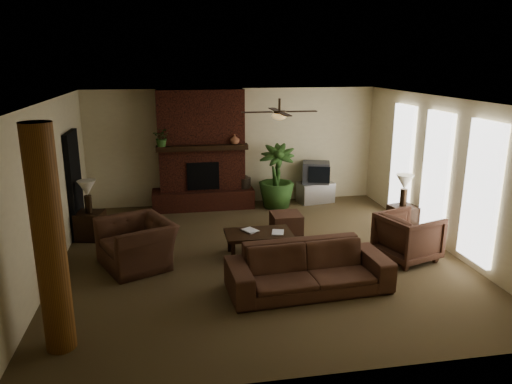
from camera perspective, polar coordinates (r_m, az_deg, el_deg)
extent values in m
plane|color=brown|center=(8.84, 0.46, -7.57)|extent=(7.00, 7.00, 0.00)
plane|color=silver|center=(8.16, 0.50, 10.83)|extent=(7.00, 7.00, 0.00)
plane|color=beige|center=(11.78, -2.64, 5.37)|extent=(7.00, 0.00, 7.00)
plane|color=beige|center=(5.17, 7.63, -8.17)|extent=(7.00, 0.00, 7.00)
plane|color=beige|center=(8.50, -23.40, 0.15)|extent=(0.00, 7.00, 7.00)
plane|color=beige|center=(9.65, 21.39, 2.06)|extent=(0.00, 7.00, 7.00)
cube|color=#4D2014|center=(11.46, -6.46, 5.01)|extent=(2.00, 0.50, 2.80)
cube|color=#4D2014|center=(11.63, -6.25, -0.78)|extent=(2.40, 0.70, 0.45)
cube|color=black|center=(11.32, -6.28, 1.89)|extent=(0.75, 0.04, 0.65)
cube|color=black|center=(11.17, -6.38, 5.26)|extent=(2.10, 0.28, 0.12)
cube|color=white|center=(11.00, 16.89, 3.73)|extent=(0.08, 0.85, 2.35)
cube|color=white|center=(9.80, 20.51, 2.04)|extent=(0.08, 0.85, 2.35)
cube|color=white|center=(8.66, 25.11, -0.12)|extent=(0.08, 0.85, 2.35)
cylinder|color=brown|center=(6.14, -23.28, -5.44)|extent=(0.36, 0.36, 2.80)
cube|color=black|center=(10.28, -20.69, 0.89)|extent=(0.10, 1.00, 2.10)
cylinder|color=black|center=(8.55, 2.80, 10.21)|extent=(0.04, 0.04, 0.24)
cylinder|color=black|center=(8.56, 2.79, 9.41)|extent=(0.20, 0.20, 0.06)
ellipsoid|color=#F2BF72|center=(8.57, 2.79, 9.01)|extent=(0.26, 0.26, 0.14)
cube|color=black|center=(8.66, 5.41, 9.49)|extent=(0.55, 0.12, 0.01)
cube|color=black|center=(8.48, 0.12, 9.44)|extent=(0.55, 0.12, 0.01)
cube|color=black|center=(8.95, 2.22, 9.74)|extent=(0.12, 0.55, 0.01)
cube|color=black|center=(8.17, 3.42, 9.18)|extent=(0.12, 0.55, 0.01)
imported|color=#492D1F|center=(7.46, 6.28, -8.13)|extent=(2.52, 0.89, 0.97)
imported|color=#492D1F|center=(8.52, -14.00, -5.06)|extent=(1.25, 1.46, 1.08)
imported|color=#492D1F|center=(8.95, 17.60, -4.83)|extent=(1.09, 1.12, 0.93)
cube|color=black|center=(8.75, 0.31, -5.00)|extent=(1.20, 0.70, 0.06)
cube|color=black|center=(8.53, -2.72, -7.13)|extent=(0.07, 0.07, 0.37)
cube|color=black|center=(8.70, 3.86, -6.68)|extent=(0.07, 0.07, 0.37)
cube|color=black|center=(8.99, -3.14, -5.92)|extent=(0.07, 0.07, 0.37)
cube|color=black|center=(9.15, 3.12, -5.53)|extent=(0.07, 0.07, 0.37)
cube|color=#492D1F|center=(9.97, 3.59, -3.66)|extent=(0.60, 0.60, 0.40)
cube|color=silver|center=(12.11, 7.05, -0.02)|extent=(0.92, 0.64, 0.50)
cube|color=#37373A|center=(11.99, 7.11, 2.32)|extent=(0.77, 0.67, 0.52)
cube|color=black|center=(11.74, 7.48, 2.03)|extent=(0.51, 0.18, 0.40)
cylinder|color=black|center=(11.70, -1.46, 0.04)|extent=(0.34, 0.34, 0.70)
sphere|color=black|center=(11.63, -1.46, 1.22)|extent=(0.34, 0.34, 0.34)
imported|color=#2E5120|center=(11.56, 2.42, 0.23)|extent=(1.21, 1.69, 0.85)
cube|color=black|center=(10.11, -19.00, -3.78)|extent=(0.60, 0.60, 0.55)
cylinder|color=black|center=(9.96, -19.24, -1.36)|extent=(0.17, 0.17, 0.35)
cone|color=#F3EBCE|center=(9.88, -19.41, 0.44)|extent=(0.45, 0.45, 0.30)
cube|color=black|center=(10.40, 17.02, -3.07)|extent=(0.59, 0.59, 0.55)
cylinder|color=black|center=(10.32, 17.07, -0.60)|extent=(0.15, 0.15, 0.35)
cone|color=#F3EBCE|center=(10.24, 17.21, 1.15)|extent=(0.40, 0.40, 0.30)
imported|color=#2E5120|center=(11.05, -11.06, 6.14)|extent=(0.50, 0.52, 0.33)
imported|color=#93583B|center=(11.20, -2.54, 6.25)|extent=(0.28, 0.28, 0.22)
imported|color=#999999|center=(8.69, -1.25, -3.92)|extent=(0.20, 0.13, 0.29)
imported|color=#999999|center=(8.68, 1.91, -3.96)|extent=(0.21, 0.08, 0.29)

